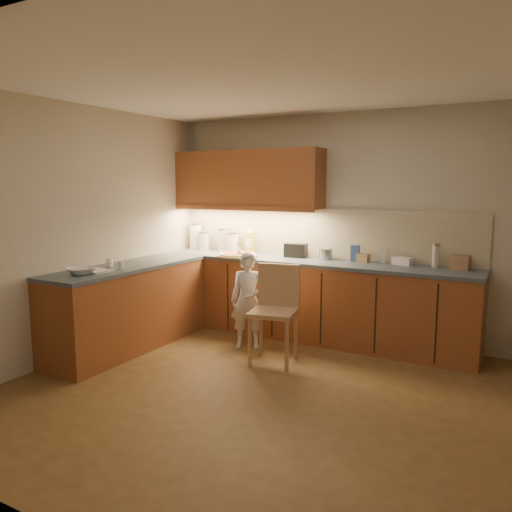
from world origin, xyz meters
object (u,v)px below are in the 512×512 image
object	(u,v)px
pizza_on_board	(237,255)
oil_jug	(250,242)
child	(248,300)
wooden_chair	(276,306)
toaster	(296,250)

from	to	relation	value
pizza_on_board	oil_jug	world-z (taller)	oil_jug
pizza_on_board	oil_jug	xyz separation A→B (m)	(-0.02, 0.34, 0.12)
child	wooden_chair	bearing A→B (deg)	-48.70
toaster	wooden_chair	bearing A→B (deg)	-83.00
oil_jug	toaster	bearing A→B (deg)	-4.98
wooden_chair	pizza_on_board	bearing A→B (deg)	129.74
wooden_chair	oil_jug	size ratio (longest dim) A/B	3.19
oil_jug	toaster	size ratio (longest dim) A/B	1.12
wooden_chair	toaster	bearing A→B (deg)	91.95
oil_jug	toaster	world-z (taller)	oil_jug
wooden_chair	oil_jug	xyz separation A→B (m)	(-0.90, 1.05, 0.49)
pizza_on_board	toaster	distance (m)	0.71
child	wooden_chair	distance (m)	0.50
oil_jug	toaster	xyz separation A→B (m)	(0.67, -0.06, -0.06)
wooden_chair	oil_jug	bearing A→B (deg)	119.24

